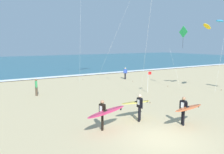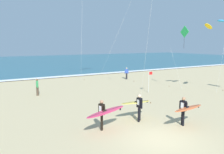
{
  "view_description": "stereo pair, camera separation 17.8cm",
  "coord_description": "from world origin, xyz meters",
  "px_view_note": "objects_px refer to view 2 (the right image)",
  "views": [
    {
      "loc": [
        -7.65,
        -7.98,
        4.76
      ],
      "look_at": [
        0.04,
        4.84,
        2.56
      ],
      "focal_mm": 36.31,
      "sensor_mm": 36.0,
      "label": 1
    },
    {
      "loc": [
        -7.49,
        -8.07,
        4.76
      ],
      "look_at": [
        0.04,
        4.84,
        2.56
      ],
      "focal_mm": 36.31,
      "sensor_mm": 36.0,
      "label": 2
    }
  ],
  "objects_px": {
    "bystander_blue_top": "(127,73)",
    "lifeguard_flag": "(149,80)",
    "surfer_third": "(186,109)",
    "kite_diamond_emerald_near": "(184,34)",
    "surfer_trailing": "(138,104)",
    "surfer_lead": "(104,112)",
    "kite_arc_cobalt_far": "(221,24)",
    "bystander_green_top": "(37,87)"
  },
  "relations": [
    {
      "from": "surfer_lead",
      "to": "bystander_green_top",
      "type": "height_order",
      "value": "surfer_lead"
    },
    {
      "from": "lifeguard_flag",
      "to": "bystander_blue_top",
      "type": "bearing_deg",
      "value": 71.11
    },
    {
      "from": "surfer_trailing",
      "to": "kite_diamond_emerald_near",
      "type": "relative_size",
      "value": 0.34
    },
    {
      "from": "surfer_trailing",
      "to": "bystander_blue_top",
      "type": "bearing_deg",
      "value": 58.43
    },
    {
      "from": "surfer_trailing",
      "to": "lifeguard_flag",
      "type": "relative_size",
      "value": 1.05
    },
    {
      "from": "surfer_lead",
      "to": "kite_diamond_emerald_near",
      "type": "relative_size",
      "value": 0.41
    },
    {
      "from": "surfer_third",
      "to": "kite_diamond_emerald_near",
      "type": "distance_m",
      "value": 11.81
    },
    {
      "from": "bystander_blue_top",
      "to": "kite_arc_cobalt_far",
      "type": "bearing_deg",
      "value": -77.69
    },
    {
      "from": "kite_arc_cobalt_far",
      "to": "bystander_blue_top",
      "type": "distance_m",
      "value": 13.29
    },
    {
      "from": "bystander_blue_top",
      "to": "lifeguard_flag",
      "type": "bearing_deg",
      "value": -108.89
    },
    {
      "from": "kite_diamond_emerald_near",
      "to": "bystander_blue_top",
      "type": "bearing_deg",
      "value": 96.19
    },
    {
      "from": "surfer_third",
      "to": "surfer_lead",
      "type": "bearing_deg",
      "value": 158.36
    },
    {
      "from": "surfer_lead",
      "to": "bystander_green_top",
      "type": "bearing_deg",
      "value": 96.78
    },
    {
      "from": "surfer_lead",
      "to": "kite_arc_cobalt_far",
      "type": "xyz_separation_m",
      "value": [
        13.84,
        2.85,
        5.49
      ]
    },
    {
      "from": "bystander_green_top",
      "to": "surfer_third",
      "type": "bearing_deg",
      "value": -65.39
    },
    {
      "from": "surfer_lead",
      "to": "bystander_blue_top",
      "type": "relative_size",
      "value": 1.67
    },
    {
      "from": "surfer_trailing",
      "to": "surfer_third",
      "type": "xyz_separation_m",
      "value": [
        1.81,
        -2.19,
        -0.0
      ]
    },
    {
      "from": "surfer_lead",
      "to": "kite_diamond_emerald_near",
      "type": "bearing_deg",
      "value": 25.15
    },
    {
      "from": "kite_arc_cobalt_far",
      "to": "surfer_third",
      "type": "bearing_deg",
      "value": -153.99
    },
    {
      "from": "surfer_lead",
      "to": "surfer_third",
      "type": "height_order",
      "value": "same"
    },
    {
      "from": "lifeguard_flag",
      "to": "bystander_green_top",
      "type": "bearing_deg",
      "value": 157.11
    },
    {
      "from": "surfer_third",
      "to": "lifeguard_flag",
      "type": "relative_size",
      "value": 1.13
    },
    {
      "from": "surfer_third",
      "to": "lifeguard_flag",
      "type": "height_order",
      "value": "lifeguard_flag"
    },
    {
      "from": "kite_diamond_emerald_near",
      "to": "bystander_green_top",
      "type": "xyz_separation_m",
      "value": [
        -13.51,
        4.91,
        -4.93
      ]
    },
    {
      "from": "surfer_third",
      "to": "bystander_green_top",
      "type": "distance_m",
      "value": 13.65
    },
    {
      "from": "surfer_lead",
      "to": "surfer_trailing",
      "type": "relative_size",
      "value": 1.2
    },
    {
      "from": "bystander_blue_top",
      "to": "bystander_green_top",
      "type": "xyz_separation_m",
      "value": [
        -12.55,
        -3.91,
        0.0
      ]
    },
    {
      "from": "kite_diamond_emerald_near",
      "to": "kite_arc_cobalt_far",
      "type": "bearing_deg",
      "value": -61.13
    },
    {
      "from": "surfer_trailing",
      "to": "kite_arc_cobalt_far",
      "type": "height_order",
      "value": "kite_arc_cobalt_far"
    },
    {
      "from": "surfer_lead",
      "to": "lifeguard_flag",
      "type": "height_order",
      "value": "lifeguard_flag"
    },
    {
      "from": "surfer_lead",
      "to": "surfer_trailing",
      "type": "height_order",
      "value": "same"
    },
    {
      "from": "surfer_third",
      "to": "bystander_blue_top",
      "type": "bearing_deg",
      "value": 67.17
    },
    {
      "from": "bystander_blue_top",
      "to": "surfer_third",
      "type": "bearing_deg",
      "value": -112.83
    },
    {
      "from": "surfer_lead",
      "to": "kite_diamond_emerald_near",
      "type": "height_order",
      "value": "kite_diamond_emerald_near"
    },
    {
      "from": "surfer_lead",
      "to": "surfer_third",
      "type": "bearing_deg",
      "value": -21.64
    },
    {
      "from": "bystander_green_top",
      "to": "lifeguard_flag",
      "type": "bearing_deg",
      "value": -22.89
    },
    {
      "from": "bystander_blue_top",
      "to": "bystander_green_top",
      "type": "distance_m",
      "value": 13.15
    },
    {
      "from": "surfer_lead",
      "to": "kite_arc_cobalt_far",
      "type": "relative_size",
      "value": 0.38
    },
    {
      "from": "kite_arc_cobalt_far",
      "to": "lifeguard_flag",
      "type": "distance_m",
      "value": 8.34
    },
    {
      "from": "surfer_third",
      "to": "bystander_blue_top",
      "type": "distance_m",
      "value": 17.71
    },
    {
      "from": "lifeguard_flag",
      "to": "surfer_trailing",
      "type": "bearing_deg",
      "value": -134.27
    },
    {
      "from": "surfer_third",
      "to": "kite_arc_cobalt_far",
      "type": "bearing_deg",
      "value": 26.01
    }
  ]
}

